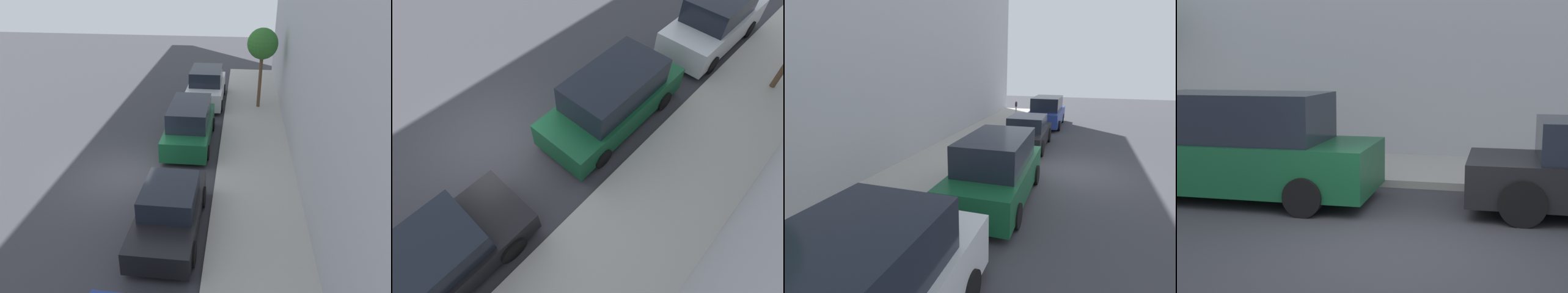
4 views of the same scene
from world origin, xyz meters
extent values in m
plane|color=#38383D|center=(0.00, 0.00, 0.00)|extent=(60.00, 60.00, 0.00)
cube|color=#B2ADA3|center=(5.02, 0.00, 0.07)|extent=(3.04, 32.00, 0.15)
cylinder|color=black|center=(1.46, -1.62, 0.36)|extent=(0.22, 0.71, 0.71)
cylinder|color=black|center=(3.16, -1.62, 0.36)|extent=(0.22, 0.71, 0.71)
cube|color=#14512D|center=(2.10, 3.25, 0.64)|extent=(1.94, 4.91, 0.84)
cube|color=black|center=(2.10, 3.25, 1.48)|extent=(1.70, 3.11, 0.84)
cylinder|color=black|center=(3.00, 4.77, 0.32)|extent=(0.22, 0.64, 0.64)
cylinder|color=black|center=(1.20, 1.73, 0.32)|extent=(0.22, 0.64, 0.64)
cylinder|color=black|center=(3.00, 1.73, 0.32)|extent=(0.22, 0.64, 0.64)
camera|label=1|loc=(4.21, -12.36, 7.60)|focal=35.00mm
camera|label=2|loc=(5.94, -2.03, 7.54)|focal=28.00mm
camera|label=3|loc=(-0.11, 11.31, 3.75)|focal=28.00mm
camera|label=4|loc=(-6.69, -1.26, 2.43)|focal=50.00mm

